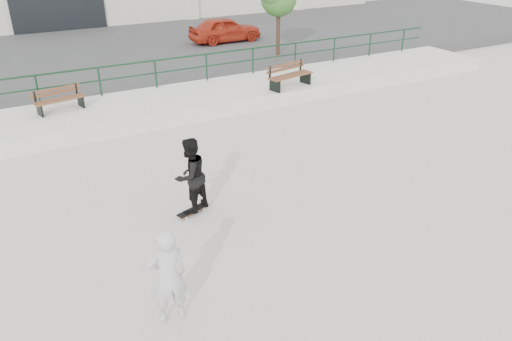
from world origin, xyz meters
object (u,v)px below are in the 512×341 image
standing_skater (190,176)px  red_car (225,29)px  bench_left (59,100)px  bench_right (289,76)px  seated_skater (168,276)px  skateboard (193,211)px

standing_skater → red_car: bearing=-142.5°
bench_left → bench_right: size_ratio=0.85×
red_car → seated_skater: 19.33m
skateboard → standing_skater: (-0.00, 0.00, 0.88)m
bench_left → standing_skater: standing_skater is taller
skateboard → seated_skater: bearing=-137.0°
red_car → seated_skater: size_ratio=2.14×
bench_left → skateboard: bearing=-90.1°
red_car → standing_skater: 16.01m
skateboard → seated_skater: (-1.59, -2.92, 0.78)m
standing_skater → seated_skater: standing_skater is taller
bench_left → standing_skater: 7.31m
skateboard → standing_skater: 0.88m
bench_left → standing_skater: size_ratio=0.96×
bench_left → red_car: 11.49m
bench_right → seated_skater: bearing=-144.1°
bench_right → standing_skater: (-6.26, -5.78, 0.03)m
bench_right → standing_skater: size_ratio=1.13×
standing_skater → seated_skater: bearing=37.6°
bench_right → red_car: (1.44, 8.25, 0.19)m
red_car → bench_right: bearing=169.6°
bench_left → seated_skater: seated_skater is taller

